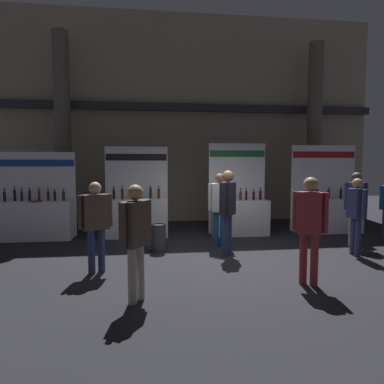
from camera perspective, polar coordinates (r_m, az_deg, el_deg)
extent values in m
plane|color=black|center=(7.45, 4.50, -10.50)|extent=(24.91, 24.91, 0.00)
cube|color=tan|center=(12.03, -0.21, 11.77)|extent=(12.46, 0.25, 6.87)
cube|color=#2D2D33|center=(11.77, -0.02, 13.61)|extent=(12.46, 0.20, 0.24)
cylinder|color=#665B4C|center=(11.25, -20.34, 9.30)|extent=(0.47, 0.47, 5.83)
cylinder|color=#665B4C|center=(12.26, 19.31, 8.92)|extent=(0.47, 0.47, 5.83)
cube|color=white|center=(9.80, -24.19, -4.23)|extent=(1.81, 0.60, 1.00)
cube|color=white|center=(10.06, -23.75, -0.43)|extent=(1.90, 0.04, 2.25)
cube|color=navy|center=(10.00, -23.94, 4.34)|extent=(1.85, 0.01, 0.18)
cylinder|color=black|center=(9.91, -28.28, -0.71)|extent=(0.07, 0.07, 0.23)
cylinder|color=black|center=(9.90, -28.32, 0.20)|extent=(0.03, 0.03, 0.08)
cylinder|color=black|center=(9.89, -28.33, 0.49)|extent=(0.03, 0.03, 0.02)
cylinder|color=black|center=(9.93, -26.97, -0.51)|extent=(0.07, 0.07, 0.28)
cylinder|color=black|center=(9.92, -27.01, 0.52)|extent=(0.03, 0.03, 0.08)
cylinder|color=gold|center=(9.92, -27.02, 0.81)|extent=(0.03, 0.03, 0.02)
cylinder|color=black|center=(9.85, -26.04, -0.67)|extent=(0.06, 0.06, 0.22)
cylinder|color=black|center=(9.84, -26.08, 0.22)|extent=(0.03, 0.03, 0.08)
cylinder|color=red|center=(9.83, -26.09, 0.52)|extent=(0.03, 0.03, 0.02)
cylinder|color=black|center=(9.70, -24.98, -0.59)|extent=(0.06, 0.06, 0.26)
cylinder|color=black|center=(9.69, -25.02, 0.38)|extent=(0.03, 0.03, 0.07)
cylinder|color=red|center=(9.69, -25.03, 0.64)|extent=(0.03, 0.03, 0.02)
cylinder|color=#472D14|center=(9.73, -23.69, -0.54)|extent=(0.06, 0.06, 0.26)
cylinder|color=#472D14|center=(9.72, -23.72, 0.45)|extent=(0.03, 0.03, 0.08)
cylinder|color=red|center=(9.72, -23.73, 0.73)|extent=(0.03, 0.03, 0.02)
cylinder|color=#472D14|center=(9.69, -22.42, -0.59)|extent=(0.07, 0.07, 0.24)
cylinder|color=#472D14|center=(9.68, -22.45, 0.37)|extent=(0.03, 0.03, 0.09)
cylinder|color=red|center=(9.67, -22.46, 0.68)|extent=(0.03, 0.03, 0.02)
cylinder|color=black|center=(9.52, -21.49, -0.66)|extent=(0.06, 0.06, 0.23)
cylinder|color=black|center=(9.51, -21.52, 0.24)|extent=(0.03, 0.03, 0.07)
cylinder|color=red|center=(9.51, -21.53, 0.50)|extent=(0.03, 0.03, 0.02)
cylinder|color=#19381E|center=(9.52, -20.22, -0.65)|extent=(0.08, 0.08, 0.22)
cylinder|color=#19381E|center=(9.51, -20.25, 0.22)|extent=(0.03, 0.03, 0.07)
cylinder|color=red|center=(9.51, -20.26, 0.47)|extent=(0.03, 0.03, 0.02)
cube|color=maroon|center=(9.54, -24.01, -1.38)|extent=(0.35, 0.38, 0.02)
cube|color=white|center=(9.42, -8.98, -4.18)|extent=(1.60, 0.60, 1.02)
cube|color=white|center=(9.68, -8.98, 0.20)|extent=(1.68, 0.04, 2.41)
cube|color=black|center=(9.63, -9.05, 5.64)|extent=(1.64, 0.01, 0.18)
cylinder|color=black|center=(9.36, -12.64, -0.37)|extent=(0.07, 0.07, 0.25)
cylinder|color=black|center=(9.35, -12.66, 0.67)|extent=(0.03, 0.03, 0.09)
cylinder|color=gold|center=(9.34, -12.67, 0.98)|extent=(0.03, 0.03, 0.02)
cylinder|color=#472D14|center=(9.30, -11.31, -0.35)|extent=(0.07, 0.07, 0.26)
cylinder|color=#472D14|center=(9.29, -11.32, 0.68)|extent=(0.03, 0.03, 0.07)
cylinder|color=red|center=(9.29, -11.33, 0.95)|extent=(0.03, 0.03, 0.02)
cylinder|color=#472D14|center=(9.37, -9.68, -0.39)|extent=(0.06, 0.06, 0.23)
cylinder|color=#472D14|center=(9.36, -9.69, 0.51)|extent=(0.03, 0.03, 0.07)
cylinder|color=red|center=(9.35, -9.70, 0.77)|extent=(0.03, 0.03, 0.02)
cylinder|color=#19381E|center=(9.42, -8.30, -0.36)|extent=(0.06, 0.06, 0.23)
cylinder|color=#19381E|center=(9.41, -8.32, 0.59)|extent=(0.03, 0.03, 0.09)
cylinder|color=red|center=(9.40, -8.32, 0.91)|extent=(0.03, 0.03, 0.02)
cylinder|color=#19381E|center=(9.41, -6.78, -0.20)|extent=(0.07, 0.07, 0.28)
cylinder|color=#19381E|center=(9.39, -6.79, 0.85)|extent=(0.03, 0.03, 0.07)
cylinder|color=gold|center=(9.39, -6.79, 1.12)|extent=(0.03, 0.03, 0.02)
cylinder|color=#472D14|center=(9.36, -5.45, -0.30)|extent=(0.07, 0.07, 0.25)
cylinder|color=#472D14|center=(9.35, -5.46, 0.67)|extent=(0.03, 0.03, 0.07)
cylinder|color=black|center=(9.35, -5.46, 0.95)|extent=(0.03, 0.03, 0.02)
cube|color=white|center=(9.63, 7.80, -4.16)|extent=(1.52, 0.60, 0.95)
cube|color=white|center=(9.87, 7.33, 0.60)|extent=(1.60, 0.04, 2.51)
cube|color=#1E6638|center=(9.83, 7.43, 6.23)|extent=(1.55, 0.01, 0.18)
cylinder|color=#19381E|center=(9.47, 4.45, -0.54)|extent=(0.07, 0.07, 0.27)
cylinder|color=#19381E|center=(9.46, 4.45, 0.54)|extent=(0.03, 0.03, 0.09)
cylinder|color=black|center=(9.45, 4.46, 0.85)|extent=(0.03, 0.03, 0.02)
cylinder|color=#472D14|center=(9.52, 5.59, -0.52)|extent=(0.07, 0.07, 0.27)
cylinder|color=#472D14|center=(9.50, 5.60, 0.56)|extent=(0.03, 0.03, 0.09)
cylinder|color=gold|center=(9.50, 5.61, 0.87)|extent=(0.03, 0.03, 0.02)
cylinder|color=#472D14|center=(9.47, 6.85, -0.67)|extent=(0.06, 0.06, 0.24)
cylinder|color=#472D14|center=(9.46, 6.85, 0.25)|extent=(0.03, 0.03, 0.07)
cylinder|color=red|center=(9.46, 6.86, 0.50)|extent=(0.03, 0.03, 0.02)
cylinder|color=#472D14|center=(9.54, 7.93, -0.67)|extent=(0.08, 0.08, 0.23)
cylinder|color=#472D14|center=(9.53, 7.94, 0.28)|extent=(0.03, 0.03, 0.09)
cylinder|color=black|center=(9.53, 7.94, 0.59)|extent=(0.03, 0.03, 0.02)
cylinder|color=black|center=(9.64, 8.83, -0.57)|extent=(0.06, 0.06, 0.24)
cylinder|color=black|center=(9.62, 8.84, 0.36)|extent=(0.03, 0.03, 0.07)
cylinder|color=red|center=(9.62, 8.85, 0.63)|extent=(0.03, 0.03, 0.02)
cylinder|color=black|center=(9.66, 10.04, -0.64)|extent=(0.07, 0.07, 0.22)
cylinder|color=black|center=(9.65, 10.05, 0.25)|extent=(0.03, 0.03, 0.08)
cylinder|color=gold|center=(9.65, 10.06, 0.53)|extent=(0.03, 0.03, 0.02)
cylinder|color=black|center=(9.78, 11.08, -0.55)|extent=(0.08, 0.08, 0.24)
cylinder|color=black|center=(9.77, 11.09, 0.40)|extent=(0.03, 0.03, 0.09)
cylinder|color=black|center=(9.76, 11.10, 0.71)|extent=(0.03, 0.03, 0.02)
cube|color=white|center=(10.61, 21.30, -3.59)|extent=(1.84, 0.60, 0.96)
cube|color=white|center=(10.83, 20.56, 0.60)|extent=(1.93, 0.04, 2.47)
cube|color=maroon|center=(10.79, 20.76, 5.72)|extent=(1.88, 0.01, 0.18)
cylinder|color=black|center=(10.29, 18.06, -0.41)|extent=(0.07, 0.07, 0.23)
cylinder|color=black|center=(10.28, 18.08, 0.46)|extent=(0.03, 0.03, 0.08)
cylinder|color=gold|center=(10.27, 18.08, 0.74)|extent=(0.03, 0.03, 0.02)
cylinder|color=black|center=(10.40, 19.69, -0.28)|extent=(0.07, 0.07, 0.27)
cylinder|color=black|center=(10.38, 19.72, 0.67)|extent=(0.03, 0.03, 0.07)
cylinder|color=black|center=(10.38, 19.73, 0.92)|extent=(0.03, 0.03, 0.02)
cylinder|color=black|center=(10.58, 21.39, -0.38)|extent=(0.08, 0.08, 0.23)
cylinder|color=black|center=(10.56, 21.42, 0.43)|extent=(0.03, 0.03, 0.07)
cylinder|color=gold|center=(10.56, 21.43, 0.68)|extent=(0.03, 0.03, 0.02)
cylinder|color=black|center=(10.62, 23.14, -0.33)|extent=(0.08, 0.08, 0.26)
cylinder|color=black|center=(10.61, 23.17, 0.55)|extent=(0.03, 0.03, 0.07)
cylinder|color=red|center=(10.61, 23.17, 0.79)|extent=(0.03, 0.03, 0.02)
cylinder|color=#19381E|center=(10.91, 24.27, -0.19)|extent=(0.07, 0.07, 0.28)
cylinder|color=#19381E|center=(10.90, 24.30, 0.69)|extent=(0.03, 0.03, 0.06)
cylinder|color=gold|center=(10.90, 24.31, 0.90)|extent=(0.03, 0.03, 0.02)
cylinder|color=#38383D|center=(7.87, -5.47, -7.51)|extent=(0.33, 0.33, 0.58)
torus|color=black|center=(7.81, -5.49, -5.33)|extent=(0.33, 0.33, 0.02)
cylinder|color=navy|center=(7.59, 6.04, -6.86)|extent=(0.12, 0.12, 0.87)
cylinder|color=navy|center=(7.42, 5.59, -7.12)|extent=(0.12, 0.12, 0.87)
cube|color=#23232D|center=(7.39, 5.87, -1.06)|extent=(0.41, 0.47, 0.69)
sphere|color=#8C6647|center=(7.35, 5.90, 2.59)|extent=(0.24, 0.24, 0.24)
cylinder|color=#23232D|center=(7.62, 6.45, -0.76)|extent=(0.08, 0.08, 0.65)
cylinder|color=#23232D|center=(7.15, 5.25, -1.10)|extent=(0.08, 0.08, 0.65)
cylinder|color=maroon|center=(6.01, 17.71, -10.29)|extent=(0.12, 0.12, 0.84)
cylinder|color=maroon|center=(5.97, 19.34, -10.44)|extent=(0.12, 0.12, 0.84)
cube|color=maroon|center=(5.84, 18.71, -3.24)|extent=(0.44, 0.43, 0.66)
sphere|color=tan|center=(5.80, 18.83, 1.19)|extent=(0.23, 0.23, 0.23)
cylinder|color=maroon|center=(5.91, 16.45, -2.94)|extent=(0.08, 0.08, 0.63)
cylinder|color=maroon|center=(5.79, 21.02, -3.21)|extent=(0.08, 0.08, 0.63)
cylinder|color=navy|center=(8.33, 24.81, -6.51)|extent=(0.12, 0.12, 0.79)
cylinder|color=navy|center=(8.20, 25.43, -6.71)|extent=(0.12, 0.12, 0.79)
cube|color=navy|center=(8.16, 25.29, -1.72)|extent=(0.24, 0.37, 0.63)
sphere|color=tan|center=(8.13, 25.39, 1.28)|extent=(0.22, 0.22, 0.22)
cylinder|color=navy|center=(8.35, 24.42, -1.44)|extent=(0.08, 0.08, 0.59)
cylinder|color=navy|center=(7.97, 26.21, -1.78)|extent=(0.08, 0.08, 0.59)
cylinder|color=navy|center=(6.55, -14.58, -9.21)|extent=(0.12, 0.12, 0.78)
cylinder|color=navy|center=(6.50, -16.10, -9.36)|extent=(0.12, 0.12, 0.78)
cube|color=#47382D|center=(6.40, -15.47, -3.16)|extent=(0.50, 0.40, 0.62)
sphere|color=tan|center=(6.35, -15.55, 0.62)|extent=(0.22, 0.22, 0.22)
cylinder|color=#47382D|center=(6.48, -13.22, -2.88)|extent=(0.08, 0.08, 0.59)
cylinder|color=#47382D|center=(6.31, -17.79, -3.18)|extent=(0.08, 0.08, 0.59)
cylinder|color=#ADA393|center=(5.02, -9.73, -13.34)|extent=(0.12, 0.12, 0.80)
cylinder|color=#ADA393|center=(5.17, -8.48, -12.80)|extent=(0.12, 0.12, 0.80)
cube|color=#47382D|center=(4.93, -9.20, -5.09)|extent=(0.44, 0.51, 0.63)
sphere|color=tan|center=(4.87, -9.27, -0.08)|extent=(0.22, 0.22, 0.22)
cylinder|color=#47382D|center=(4.70, -11.15, -5.39)|extent=(0.08, 0.08, 0.60)
cylinder|color=#47382D|center=(5.15, -7.43, -4.47)|extent=(0.08, 0.08, 0.60)
cylinder|color=navy|center=(10.05, 28.64, -0.77)|extent=(0.08, 0.08, 0.58)
cylinder|color=#ADA393|center=(9.08, 24.57, -5.43)|extent=(0.12, 0.12, 0.84)
cylinder|color=#ADA393|center=(9.11, 25.49, -5.44)|extent=(0.12, 0.12, 0.84)
cube|color=navy|center=(9.00, 25.20, -0.69)|extent=(0.40, 0.34, 0.67)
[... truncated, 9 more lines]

